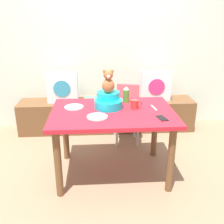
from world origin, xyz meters
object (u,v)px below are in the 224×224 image
ketchup_bottle (126,95)px  dinner_plate_far (74,107)px  teddy_bear (108,82)px  coffee_mug (135,104)px  dining_table (113,120)px  cell_phone (162,118)px  highchair (127,106)px  book_stack (91,99)px  pillow_floral_right (156,86)px  infant_seat_teal (108,101)px  dinner_plate_near (97,117)px  pillow_floral_left (62,88)px

ketchup_bottle → dinner_plate_far: ketchup_bottle is taller
teddy_bear → coffee_mug: teddy_bear is taller
dining_table → teddy_bear: size_ratio=5.05×
dinner_plate_far → cell_phone: size_ratio=1.39×
highchair → ketchup_bottle: bearing=-98.3°
book_stack → ketchup_bottle: (0.41, -0.93, 0.34)m
coffee_mug → teddy_bear: bearing=168.4°
pillow_floral_right → dining_table: size_ratio=0.35×
dining_table → teddy_bear: teddy_bear is taller
dining_table → infant_seat_teal: 0.21m
highchair → infant_seat_teal: 0.76m
dinner_plate_far → cell_phone: (0.86, -0.37, -0.00)m
teddy_bear → cell_phone: (0.49, -0.35, -0.27)m
book_stack → coffee_mug: 1.27m
ketchup_bottle → dinner_plate_near: (-0.33, -0.44, -0.08)m
book_stack → teddy_bear: 1.22m
ketchup_bottle → coffee_mug: size_ratio=1.54×
cell_phone → dining_table: bearing=139.1°
highchair → teddy_bear: size_ratio=3.16×
pillow_floral_right → pillow_floral_left: bearing=180.0°
pillow_floral_left → pillow_floral_right: same height
dining_table → book_stack: bearing=101.4°
infant_seat_teal → teddy_bear: teddy_bear is taller
pillow_floral_left → coffee_mug: size_ratio=3.67×
infant_seat_teal → dinner_plate_near: 0.32m
book_stack → infant_seat_teal: (0.20, -1.08, 0.32)m
pillow_floral_left → coffee_mug: 1.43m
pillow_floral_right → dinner_plate_far: bearing=-137.0°
coffee_mug → highchair: bearing=89.6°
pillow_floral_right → infant_seat_teal: (-0.75, -1.06, 0.13)m
book_stack → dining_table: 1.23m
teddy_bear → dinner_plate_far: size_ratio=1.25×
pillow_floral_right → book_stack: size_ratio=2.20×
pillow_floral_left → teddy_bear: bearing=-60.2°
dinner_plate_near → coffee_mug: bearing=29.6°
dining_table → ketchup_bottle: bearing=57.5°
ketchup_bottle → coffee_mug: bearing=-72.1°
pillow_floral_right → dinner_plate_near: bearing=-123.2°
coffee_mug → cell_phone: 0.37m
dinner_plate_near → pillow_floral_right: bearing=56.8°
teddy_bear → cell_phone: bearing=-35.6°
pillow_floral_left → highchair: 0.99m
ketchup_bottle → dinner_plate_far: 0.60m
dinner_plate_near → highchair: bearing=66.5°
highchair → coffee_mug: 0.75m
highchair → infant_seat_teal: size_ratio=2.39×
highchair → book_stack: bearing=137.8°
teddy_bear → ketchup_bottle: 0.32m
infant_seat_teal → coffee_mug: bearing=-11.7°
dinner_plate_far → pillow_floral_right: bearing=43.0°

